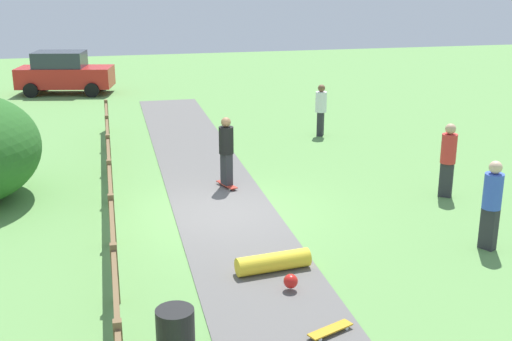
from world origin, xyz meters
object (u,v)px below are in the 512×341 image
Objects in this scene: skater_riding at (226,149)px; parked_car_red at (64,73)px; skateboard_loose at (330,330)px; bystander_blue at (492,201)px; bystander_red at (448,156)px; trash_bin at (176,338)px; bystander_white at (321,108)px; skater_fallen at (275,264)px.

skater_riding is 15.62m from parked_car_red.
skateboard_loose is 0.18× the size of parked_car_red.
skateboard_loose is at bearing -150.05° from bystander_blue.
skateboard_loose is 0.43× the size of bystander_red.
trash_bin is at bearing -105.67° from skater_riding.
bystander_blue is (6.69, 2.72, 0.60)m from trash_bin.
bystander_white is at bearing 92.07° from bystander_blue.
parked_car_red is (-8.92, 10.07, -0.02)m from bystander_white.
trash_bin reaches higher than skater_fallen.
bystander_blue is (4.55, 0.14, 0.85)m from skater_fallen.
bystander_red is (5.29, 3.27, 0.85)m from skater_fallen.
skater_fallen is 0.79× the size of bystander_blue.
skater_riding is 2.30× the size of skateboard_loose.
skater_riding reaches higher than bystander_red.
skater_riding is at bearing -72.26° from parked_car_red.
trash_bin is at bearing -129.60° from skater_fallen.
bystander_blue is at bearing -65.02° from parked_car_red.
skater_riding is (2.17, 7.75, 0.62)m from trash_bin.
skater_riding reaches higher than trash_bin.
bystander_red is 0.42× the size of parked_car_red.
bystander_blue reaches higher than skateboard_loose.
bystander_red is (7.42, 5.86, 0.60)m from trash_bin.
parked_car_red is at bearing 107.74° from skater_riding.
trash_bin is 0.20× the size of parked_car_red.
skater_fallen is 2.32m from skateboard_loose.
bystander_white is (4.16, 4.82, -0.09)m from skater_riding.
trash_bin is 2.49m from skateboard_loose.
parked_car_red is at bearing 96.52° from trash_bin.
skateboard_loose is at bearing -87.87° from skater_riding.
trash_bin is 22.78m from parked_car_red.
bystander_red reaches higher than bystander_blue.
trash_bin is 0.48× the size of bystander_blue.
parked_car_red is (-10.01, 16.77, -0.09)m from bystander_red.
parked_car_red is (-4.76, 14.88, -0.11)m from skater_riding.
bystander_red reaches higher than bystander_white.
skater_riding is 6.36m from bystander_white.
bystander_blue is 1.06× the size of bystander_white.
bystander_white is at bearing 72.47° from skateboard_loose.
bystander_red reaches higher than trash_bin.
bystander_blue is 1.00× the size of bystander_red.
parked_car_red reaches higher than skater_riding.
bystander_red is (0.74, 3.13, 0.00)m from bystander_blue.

